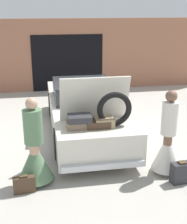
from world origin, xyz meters
TOP-DOWN VIEW (x-y plane):
  - ground_plane at (0.00, 0.00)m, footprint 40.00×40.00m
  - garage_wall_back at (0.00, 4.59)m, footprint 12.00×0.14m
  - car at (0.00, -0.01)m, footprint 1.79×4.98m
  - person_left at (-1.30, -2.36)m, footprint 0.67×0.67m
  - person_right at (1.30, -2.44)m, footprint 0.59×0.59m
  - suitcase_beside_left_person at (-1.52, -2.69)m, footprint 0.41×0.16m
  - suitcase_beside_right_person at (1.44, -2.86)m, footprint 0.41×0.24m

SIDE VIEW (x-z plane):
  - ground_plane at x=0.00m, z-range 0.00..0.00m
  - suitcase_beside_left_person at x=-1.52m, z-range -0.01..0.33m
  - suitcase_beside_right_person at x=1.44m, z-range -0.01..0.43m
  - person_left at x=-1.30m, z-range -0.25..1.45m
  - car at x=0.00m, z-range -0.31..1.54m
  - person_right at x=1.30m, z-range -0.25..1.49m
  - garage_wall_back at x=0.00m, z-range -0.01..2.79m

